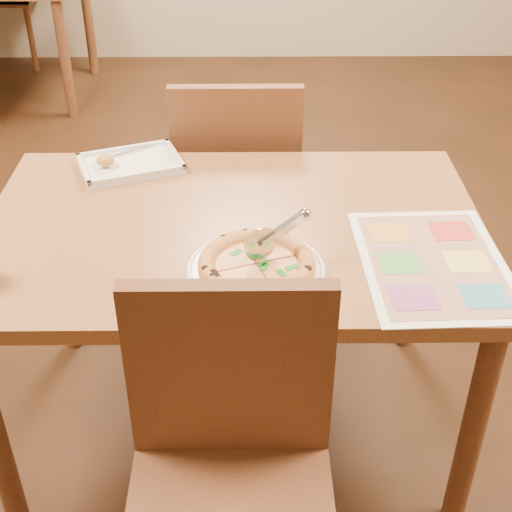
{
  "coord_description": "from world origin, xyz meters",
  "views": [
    {
      "loc": [
        0.04,
        -1.58,
        1.68
      ],
      "look_at": [
        0.06,
        -0.22,
        0.77
      ],
      "focal_mm": 50.0,
      "sensor_mm": 36.0,
      "label": 1
    }
  ],
  "objects_px": {
    "chair_far": "(237,171)",
    "pizza": "(257,265)",
    "pizza_cutter": "(276,234)",
    "appetizer_tray": "(129,165)",
    "chair_near": "(230,445)",
    "dining_table": "(234,251)",
    "plate": "(256,271)",
    "menu": "(434,263)"
  },
  "relations": [
    {
      "from": "chair_far",
      "to": "pizza",
      "type": "bearing_deg",
      "value": 93.92
    },
    {
      "from": "pizza_cutter",
      "to": "appetizer_tray",
      "type": "distance_m",
      "value": 0.67
    },
    {
      "from": "pizza_cutter",
      "to": "chair_near",
      "type": "bearing_deg",
      "value": -133.84
    },
    {
      "from": "dining_table",
      "to": "pizza_cutter",
      "type": "height_order",
      "value": "pizza_cutter"
    },
    {
      "from": "chair_near",
      "to": "appetizer_tray",
      "type": "xyz_separation_m",
      "value": [
        -0.31,
        0.92,
        0.16
      ]
    },
    {
      "from": "pizza",
      "to": "plate",
      "type": "bearing_deg",
      "value": 99.38
    },
    {
      "from": "chair_far",
      "to": "appetizer_tray",
      "type": "bearing_deg",
      "value": 41.93
    },
    {
      "from": "pizza",
      "to": "menu",
      "type": "xyz_separation_m",
      "value": [
        0.42,
        0.04,
        -0.03
      ]
    },
    {
      "from": "pizza",
      "to": "menu",
      "type": "height_order",
      "value": "pizza"
    },
    {
      "from": "chair_far",
      "to": "plate",
      "type": "relative_size",
      "value": 1.47
    },
    {
      "from": "chair_near",
      "to": "appetizer_tray",
      "type": "distance_m",
      "value": 0.99
    },
    {
      "from": "chair_near",
      "to": "plate",
      "type": "distance_m",
      "value": 0.42
    },
    {
      "from": "dining_table",
      "to": "chair_near",
      "type": "xyz_separation_m",
      "value": [
        0.0,
        -0.6,
        -0.07
      ]
    },
    {
      "from": "dining_table",
      "to": "menu",
      "type": "bearing_deg",
      "value": -21.22
    },
    {
      "from": "dining_table",
      "to": "pizza_cutter",
      "type": "xyz_separation_m",
      "value": [
        0.1,
        -0.2,
        0.18
      ]
    },
    {
      "from": "chair_near",
      "to": "chair_far",
      "type": "distance_m",
      "value": 1.2
    },
    {
      "from": "pizza",
      "to": "chair_far",
      "type": "bearing_deg",
      "value": 93.92
    },
    {
      "from": "plate",
      "to": "appetizer_tray",
      "type": "height_order",
      "value": "appetizer_tray"
    },
    {
      "from": "chair_far",
      "to": "appetizer_tray",
      "type": "relative_size",
      "value": 1.39
    },
    {
      "from": "dining_table",
      "to": "pizza_cutter",
      "type": "relative_size",
      "value": 8.74
    },
    {
      "from": "pizza",
      "to": "appetizer_tray",
      "type": "distance_m",
      "value": 0.66
    },
    {
      "from": "dining_table",
      "to": "chair_near",
      "type": "bearing_deg",
      "value": -90.0
    },
    {
      "from": "chair_near",
      "to": "pizza",
      "type": "relative_size",
      "value": 1.72
    },
    {
      "from": "appetizer_tray",
      "to": "pizza",
      "type": "bearing_deg",
      "value": -55.93
    },
    {
      "from": "pizza_cutter",
      "to": "menu",
      "type": "relative_size",
      "value": 0.31
    },
    {
      "from": "chair_near",
      "to": "pizza",
      "type": "bearing_deg",
      "value": 81.26
    },
    {
      "from": "dining_table",
      "to": "chair_far",
      "type": "xyz_separation_m",
      "value": [
        -0.0,
        0.6,
        -0.07
      ]
    },
    {
      "from": "chair_far",
      "to": "pizza_cutter",
      "type": "relative_size",
      "value": 3.16
    },
    {
      "from": "pizza",
      "to": "appetizer_tray",
      "type": "relative_size",
      "value": 0.81
    },
    {
      "from": "plate",
      "to": "appetizer_tray",
      "type": "distance_m",
      "value": 0.66
    },
    {
      "from": "pizza",
      "to": "menu",
      "type": "bearing_deg",
      "value": 5.99
    },
    {
      "from": "menu",
      "to": "pizza_cutter",
      "type": "bearing_deg",
      "value": -178.51
    },
    {
      "from": "dining_table",
      "to": "pizza_cutter",
      "type": "distance_m",
      "value": 0.28
    },
    {
      "from": "dining_table",
      "to": "menu",
      "type": "xyz_separation_m",
      "value": [
        0.48,
        -0.19,
        0.09
      ]
    },
    {
      "from": "chair_near",
      "to": "appetizer_tray",
      "type": "relative_size",
      "value": 1.39
    },
    {
      "from": "chair_near",
      "to": "plate",
      "type": "relative_size",
      "value": 1.47
    },
    {
      "from": "chair_far",
      "to": "menu",
      "type": "distance_m",
      "value": 0.94
    },
    {
      "from": "dining_table",
      "to": "plate",
      "type": "height_order",
      "value": "plate"
    },
    {
      "from": "chair_far",
      "to": "plate",
      "type": "height_order",
      "value": "chair_far"
    },
    {
      "from": "chair_far",
      "to": "menu",
      "type": "xyz_separation_m",
      "value": [
        0.48,
        -0.79,
        0.16
      ]
    },
    {
      "from": "chair_far",
      "to": "menu",
      "type": "relative_size",
      "value": 0.98
    },
    {
      "from": "chair_near",
      "to": "menu",
      "type": "distance_m",
      "value": 0.65
    }
  ]
}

